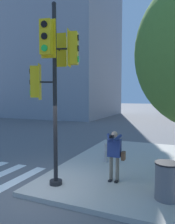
% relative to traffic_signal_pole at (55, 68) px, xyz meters
% --- Properties ---
extents(ground_plane, '(160.00, 160.00, 0.00)m').
position_rel_traffic_signal_pole_xyz_m(ground_plane, '(-0.32, -0.42, -3.59)').
color(ground_plane, '#5B5B5E').
extents(sidewalk_corner, '(8.00, 8.00, 0.14)m').
position_rel_traffic_signal_pole_xyz_m(sidewalk_corner, '(3.18, 3.08, -3.52)').
color(sidewalk_corner, '#ADA89E').
rests_on(sidewalk_corner, ground_plane).
extents(traffic_signal_pole, '(1.38, 1.43, 5.32)m').
position_rel_traffic_signal_pole_xyz_m(traffic_signal_pole, '(0.00, 0.00, 0.00)').
color(traffic_signal_pole, black).
rests_on(traffic_signal_pole, sidewalk_corner).
extents(person_photographer, '(0.58, 0.54, 1.56)m').
position_rel_traffic_signal_pole_xyz_m(person_photographer, '(1.54, 0.95, -2.53)').
color(person_photographer, black).
rests_on(person_photographer, sidewalk_corner).
extents(fire_hydrant, '(0.21, 0.27, 0.83)m').
position_rel_traffic_signal_pole_xyz_m(fire_hydrant, '(0.66, 2.79, -3.05)').
color(fire_hydrant, '#99999E').
rests_on(fire_hydrant, sidewalk_corner).
extents(trash_bin, '(0.62, 0.62, 0.96)m').
position_rel_traffic_signal_pole_xyz_m(trash_bin, '(3.11, 0.30, -2.97)').
color(trash_bin, '#5B5B60').
rests_on(trash_bin, sidewalk_corner).
extents(building_left, '(16.89, 13.87, 22.33)m').
position_rel_traffic_signal_pole_xyz_m(building_left, '(-14.00, 22.78, 7.58)').
color(building_left, gray).
rests_on(building_left, ground_plane).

